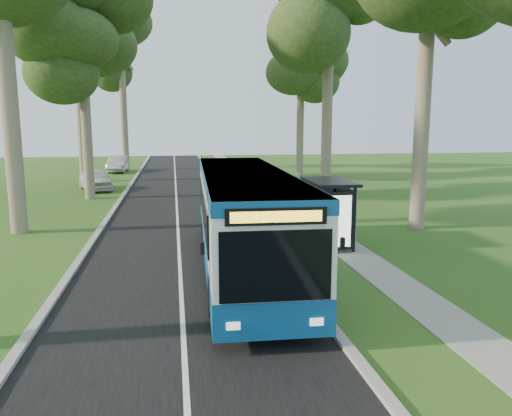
{
  "coord_description": "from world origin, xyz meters",
  "views": [
    {
      "loc": [
        -3.61,
        -15.28,
        4.86
      ],
      "look_at": [
        -0.51,
        3.47,
        1.6
      ],
      "focal_mm": 35.0,
      "sensor_mm": 36.0,
      "label": 1
    }
  ],
  "objects_px": {
    "bus_stop_sign": "(323,250)",
    "bus_shelter": "(336,201)",
    "bus": "(244,220)",
    "car_silver": "(118,164)",
    "car_white": "(95,179)",
    "litter_bin": "(278,231)"
  },
  "relations": [
    {
      "from": "bus_shelter",
      "to": "car_silver",
      "type": "height_order",
      "value": "bus_shelter"
    },
    {
      "from": "bus",
      "to": "car_white",
      "type": "height_order",
      "value": "bus"
    },
    {
      "from": "litter_bin",
      "to": "car_white",
      "type": "height_order",
      "value": "car_white"
    },
    {
      "from": "bus_stop_sign",
      "to": "car_silver",
      "type": "bearing_deg",
      "value": 101.22
    },
    {
      "from": "car_white",
      "to": "bus_stop_sign",
      "type": "bearing_deg",
      "value": -86.83
    },
    {
      "from": "bus",
      "to": "car_silver",
      "type": "relative_size",
      "value": 2.57
    },
    {
      "from": "bus",
      "to": "bus_shelter",
      "type": "distance_m",
      "value": 4.74
    },
    {
      "from": "bus_stop_sign",
      "to": "car_white",
      "type": "height_order",
      "value": "bus_stop_sign"
    },
    {
      "from": "bus_stop_sign",
      "to": "car_white",
      "type": "xyz_separation_m",
      "value": [
        -9.59,
        24.97,
        -0.7
      ]
    },
    {
      "from": "litter_bin",
      "to": "bus_shelter",
      "type": "bearing_deg",
      "value": -26.9
    },
    {
      "from": "bus",
      "to": "car_silver",
      "type": "height_order",
      "value": "bus"
    },
    {
      "from": "litter_bin",
      "to": "car_white",
      "type": "relative_size",
      "value": 0.21
    },
    {
      "from": "bus_stop_sign",
      "to": "bus_shelter",
      "type": "bearing_deg",
      "value": 66.3
    },
    {
      "from": "bus_stop_sign",
      "to": "bus_shelter",
      "type": "xyz_separation_m",
      "value": [
        2.29,
        5.89,
        0.37
      ]
    },
    {
      "from": "bus_shelter",
      "to": "litter_bin",
      "type": "relative_size",
      "value": 3.18
    },
    {
      "from": "bus_shelter",
      "to": "car_silver",
      "type": "distance_m",
      "value": 34.77
    },
    {
      "from": "litter_bin",
      "to": "car_silver",
      "type": "xyz_separation_m",
      "value": [
        -9.6,
        31.68,
        0.32
      ]
    },
    {
      "from": "car_white",
      "to": "bus",
      "type": "bearing_deg",
      "value": -87.79
    },
    {
      "from": "car_white",
      "to": "car_silver",
      "type": "bearing_deg",
      "value": 71.32
    },
    {
      "from": "bus_stop_sign",
      "to": "litter_bin",
      "type": "distance_m",
      "value": 7.02
    },
    {
      "from": "car_silver",
      "to": "car_white",
      "type": "bearing_deg",
      "value": -89.89
    },
    {
      "from": "bus",
      "to": "bus_shelter",
      "type": "bearing_deg",
      "value": 35.13
    }
  ]
}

